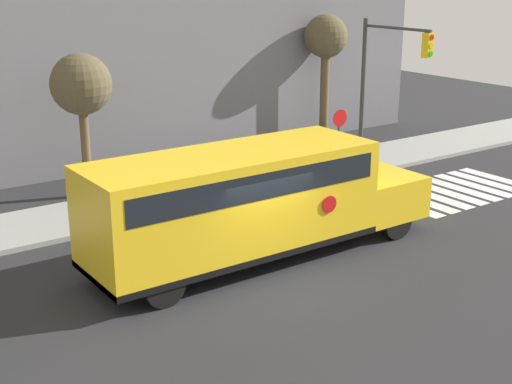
# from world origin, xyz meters

# --- Properties ---
(ground_plane) EXTENTS (60.00, 60.00, 0.00)m
(ground_plane) POSITION_xyz_m (0.00, 0.00, 0.00)
(ground_plane) COLOR #28282B
(sidewalk_strip) EXTENTS (44.00, 3.00, 0.15)m
(sidewalk_strip) POSITION_xyz_m (0.00, 6.50, 0.07)
(sidewalk_strip) COLOR #9E9E99
(sidewalk_strip) RESTS_ON ground
(building_backdrop) EXTENTS (32.00, 4.00, 12.26)m
(building_backdrop) POSITION_xyz_m (0.00, 13.00, 6.13)
(building_backdrop) COLOR slate
(building_backdrop) RESTS_ON ground
(crosswalk_stripes) EXTENTS (5.40, 3.20, 0.01)m
(crosswalk_stripes) POSITION_xyz_m (9.36, 2.00, 0.00)
(crosswalk_stripes) COLOR white
(crosswalk_stripes) RESTS_ON ground
(school_bus) EXTENTS (9.65, 2.57, 2.93)m
(school_bus) POSITION_xyz_m (0.21, 1.05, 1.67)
(school_bus) COLOR yellow
(school_bus) RESTS_ON ground
(stop_sign) EXTENTS (0.61, 0.10, 2.49)m
(stop_sign) POSITION_xyz_m (7.19, 5.47, 1.61)
(stop_sign) COLOR #38383A
(stop_sign) RESTS_ON ground
(traffic_light) EXTENTS (0.28, 3.15, 5.55)m
(traffic_light) POSITION_xyz_m (8.53, 4.77, 3.66)
(traffic_light) COLOR #38383A
(traffic_light) RESTS_ON ground
(tree_near_sidewalk) EXTENTS (1.96, 1.96, 4.69)m
(tree_near_sidewalk) POSITION_xyz_m (-0.99, 8.59, 3.64)
(tree_near_sidewalk) COLOR brown
(tree_near_sidewalk) RESTS_ON ground
(tree_far_sidewalk) EXTENTS (1.82, 1.82, 5.41)m
(tree_far_sidewalk) POSITION_xyz_m (10.50, 10.16, 4.29)
(tree_far_sidewalk) COLOR brown
(tree_far_sidewalk) RESTS_ON ground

